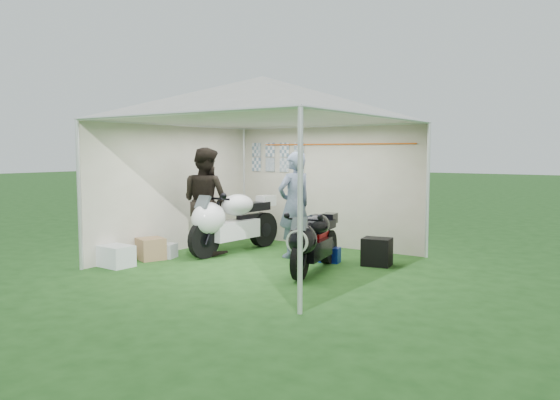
# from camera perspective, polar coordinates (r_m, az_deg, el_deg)

# --- Properties ---
(ground) EXTENTS (80.00, 80.00, 0.00)m
(ground) POSITION_cam_1_polar(r_m,az_deg,el_deg) (8.94, -1.75, -6.61)
(ground) COLOR #1D4817
(ground) RESTS_ON ground
(canopy_tent) EXTENTS (5.66, 5.66, 3.00)m
(canopy_tent) POSITION_cam_1_polar(r_m,az_deg,el_deg) (8.82, -1.67, 10.05)
(canopy_tent) COLOR silver
(canopy_tent) RESTS_ON ground
(motorcycle_white) EXTENTS (0.58, 2.19, 1.08)m
(motorcycle_white) POSITION_cam_1_polar(r_m,az_deg,el_deg) (9.76, -5.16, -2.06)
(motorcycle_white) COLOR black
(motorcycle_white) RESTS_ON ground
(motorcycle_black) EXTENTS (0.64, 1.81, 0.90)m
(motorcycle_black) POSITION_cam_1_polar(r_m,az_deg,el_deg) (8.18, 3.44, -4.14)
(motorcycle_black) COLOR black
(motorcycle_black) RESTS_ON ground
(paddock_stand) EXTENTS (0.37, 0.27, 0.25)m
(paddock_stand) POSITION_cam_1_polar(r_m,az_deg,el_deg) (9.02, 5.21, -5.72)
(paddock_stand) COLOR #0F26B5
(paddock_stand) RESTS_ON ground
(person_dark_jacket) EXTENTS (0.92, 0.72, 1.88)m
(person_dark_jacket) POSITION_cam_1_polar(r_m,az_deg,el_deg) (9.71, -7.81, -0.11)
(person_dark_jacket) COLOR black
(person_dark_jacket) RESTS_ON ground
(person_blue_jacket) EXTENTS (0.62, 0.76, 1.81)m
(person_blue_jacket) POSITION_cam_1_polar(r_m,az_deg,el_deg) (9.32, 1.52, -0.50)
(person_blue_jacket) COLOR slate
(person_blue_jacket) RESTS_ON ground
(equipment_box) EXTENTS (0.50, 0.43, 0.44)m
(equipment_box) POSITION_cam_1_polar(r_m,az_deg,el_deg) (8.85, 10.09, -5.35)
(equipment_box) COLOR black
(equipment_box) RESTS_ON ground
(crate_0) EXTENTS (0.51, 0.41, 0.34)m
(crate_0) POSITION_cam_1_polar(r_m,az_deg,el_deg) (9.02, -16.74, -5.63)
(crate_0) COLOR silver
(crate_0) RESTS_ON ground
(crate_1) EXTENTS (0.52, 0.52, 0.36)m
(crate_1) POSITION_cam_1_polar(r_m,az_deg,el_deg) (9.46, -13.35, -4.98)
(crate_1) COLOR #92714D
(crate_1) RESTS_ON ground
(crate_2) EXTENTS (0.40, 0.36, 0.24)m
(crate_2) POSITION_cam_1_polar(r_m,az_deg,el_deg) (9.57, -11.86, -5.20)
(crate_2) COLOR #B0B4BA
(crate_2) RESTS_ON ground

